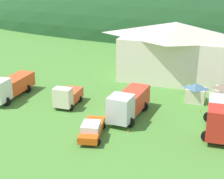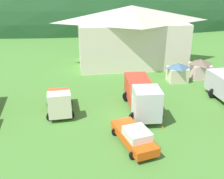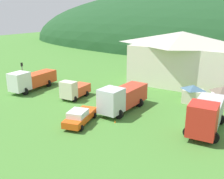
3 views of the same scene
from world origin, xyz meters
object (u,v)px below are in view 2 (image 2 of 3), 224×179
(light_truck_cream, at_px, (59,102))
(traffic_cone_mid_row, at_px, (163,128))
(traffic_cone_near_pickup, at_px, (194,90))
(depot_building, at_px, (131,35))
(tow_truck_silver, at_px, (142,95))
(play_shed_pink, at_px, (200,68))
(play_shed_cream, at_px, (177,72))
(service_pickup_orange, at_px, (134,136))

(light_truck_cream, distance_m, traffic_cone_mid_row, 10.00)
(light_truck_cream, height_order, traffic_cone_near_pickup, light_truck_cream)
(light_truck_cream, bearing_deg, traffic_cone_near_pickup, 100.33)
(depot_building, relative_size, traffic_cone_mid_row, 29.02)
(traffic_cone_near_pickup, distance_m, traffic_cone_mid_row, 10.06)
(depot_building, relative_size, traffic_cone_near_pickup, 30.29)
(tow_truck_silver, relative_size, traffic_cone_near_pickup, 14.60)
(play_shed_pink, height_order, tow_truck_silver, tow_truck_silver)
(traffic_cone_near_pickup, bearing_deg, depot_building, 115.94)
(traffic_cone_near_pickup, xyz_separation_m, traffic_cone_mid_row, (-6.31, -7.83, 0.00))
(depot_building, xyz_separation_m, traffic_cone_near_pickup, (5.35, -10.99, -4.41))
(light_truck_cream, height_order, traffic_cone_mid_row, light_truck_cream)
(play_shed_pink, bearing_deg, depot_building, 137.87)
(tow_truck_silver, relative_size, traffic_cone_mid_row, 13.99)
(depot_building, relative_size, tow_truck_silver, 2.08)
(light_truck_cream, xyz_separation_m, traffic_cone_near_pickup, (15.36, 3.77, -1.26))
(tow_truck_silver, bearing_deg, traffic_cone_near_pickup, 123.62)
(play_shed_cream, xyz_separation_m, tow_truck_silver, (-6.43, -7.36, 0.48))
(play_shed_cream, bearing_deg, play_shed_pink, 15.83)
(tow_truck_silver, height_order, traffic_cone_near_pickup, tow_truck_silver)
(play_shed_pink, xyz_separation_m, service_pickup_orange, (-11.81, -13.99, -0.45))
(light_truck_cream, xyz_separation_m, tow_truck_silver, (7.93, -0.60, 0.48))
(play_shed_cream, relative_size, service_pickup_orange, 0.46)
(depot_building, bearing_deg, light_truck_cream, -124.13)
(traffic_cone_mid_row, bearing_deg, traffic_cone_near_pickup, 51.15)
(play_shed_pink, relative_size, tow_truck_silver, 0.33)
(play_shed_pink, height_order, traffic_cone_mid_row, play_shed_pink)
(play_shed_pink, height_order, traffic_cone_near_pickup, play_shed_pink)
(service_pickup_orange, relative_size, traffic_cone_mid_row, 9.60)
(light_truck_cream, relative_size, traffic_cone_near_pickup, 8.69)
(play_shed_pink, xyz_separation_m, tow_truck_silver, (-9.85, -8.33, 0.46))
(light_truck_cream, bearing_deg, play_shed_pink, 110.04)
(light_truck_cream, bearing_deg, depot_building, 142.40)
(traffic_cone_near_pickup, bearing_deg, light_truck_cream, -166.20)
(depot_building, distance_m, play_shed_cream, 9.64)
(light_truck_cream, bearing_deg, play_shed_cream, 111.75)
(depot_building, relative_size, light_truck_cream, 3.49)
(service_pickup_orange, bearing_deg, tow_truck_silver, 147.40)
(tow_truck_silver, xyz_separation_m, traffic_cone_mid_row, (1.11, -3.47, -1.74))
(tow_truck_silver, bearing_deg, service_pickup_orange, -16.02)
(depot_building, xyz_separation_m, play_shed_pink, (7.77, -7.03, -3.13))
(play_shed_cream, relative_size, play_shed_pink, 0.96)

